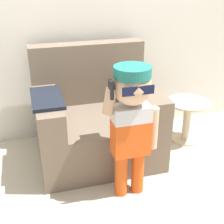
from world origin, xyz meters
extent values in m
plane|color=#BCB29E|center=(0.00, 0.00, 0.00)|extent=(10.00, 10.00, 0.00)
cube|color=silver|center=(0.00, 0.64, 1.30)|extent=(10.00, 0.05, 2.60)
cube|color=#6B5B4C|center=(-0.11, 0.08, 0.22)|extent=(1.09, 0.89, 0.44)
cube|color=#6B5B4C|center=(-0.11, 0.43, 0.73)|extent=(1.09, 0.18, 0.59)
cube|color=#6B5B4C|center=(-0.54, -0.01, 0.56)|extent=(0.21, 0.72, 0.24)
cube|color=#6B5B4C|center=(0.33, -0.01, 0.56)|extent=(0.21, 0.72, 0.24)
cube|color=black|center=(-0.54, -0.01, 0.69)|extent=(0.25, 0.49, 0.03)
cylinder|color=#E05119|center=(-0.05, -0.52, 0.19)|extent=(0.10, 0.10, 0.38)
cylinder|color=#E05119|center=(0.08, -0.52, 0.19)|extent=(0.10, 0.10, 0.38)
cube|color=#E05119|center=(0.01, -0.52, 0.52)|extent=(0.28, 0.16, 0.28)
cube|color=silver|center=(0.01, -0.52, 0.71)|extent=(0.28, 0.16, 0.12)
sphere|color=tan|center=(0.01, -0.52, 0.92)|extent=(0.28, 0.28, 0.28)
cylinder|color=#1E7066|center=(0.01, -0.52, 1.03)|extent=(0.26, 0.26, 0.08)
cube|color=#1E7066|center=(0.01, -0.39, 1.00)|extent=(0.16, 0.12, 0.01)
cube|color=#0F1433|center=(0.01, -0.64, 0.94)|extent=(0.22, 0.01, 0.06)
cylinder|color=tan|center=(0.19, -0.52, 0.56)|extent=(0.08, 0.08, 0.34)
cylinder|color=tan|center=(-0.15, -0.52, 0.83)|extent=(0.11, 0.08, 0.20)
cube|color=black|center=(-0.14, -0.54, 0.92)|extent=(0.02, 0.07, 0.13)
cylinder|color=beige|center=(0.85, 0.11, 0.01)|extent=(0.28, 0.28, 0.02)
cylinder|color=beige|center=(0.85, 0.11, 0.21)|extent=(0.08, 0.08, 0.43)
cylinder|color=beige|center=(0.85, 0.11, 0.43)|extent=(0.43, 0.43, 0.02)
camera|label=1|loc=(-0.68, -2.43, 1.69)|focal=50.00mm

